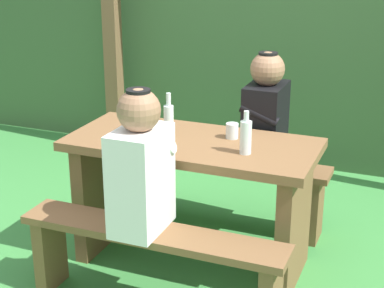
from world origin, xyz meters
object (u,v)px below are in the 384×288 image
at_px(bottle_left, 169,120).
at_px(bottle_right, 246,136).
at_px(drinking_glass, 232,131).
at_px(bench_far, 223,177).
at_px(person_black_coat, 266,114).
at_px(picnic_table, 192,181).
at_px(bench_near, 152,254).
at_px(cell_phone, 141,131).
at_px(person_white_shirt, 141,166).

height_order(bottle_left, bottle_right, bottle_left).
xyz_separation_m(drinking_glass, bottle_right, (0.14, -0.21, 0.05)).
bearing_deg(bottle_left, bench_far, 75.87).
xyz_separation_m(person_black_coat, drinking_glass, (-0.08, -0.42, 0.01)).
bearing_deg(picnic_table, bench_near, -90.00).
relative_size(picnic_table, bench_near, 1.00).
height_order(bench_far, drinking_glass, drinking_glass).
height_order(bench_near, cell_phone, cell_phone).
xyz_separation_m(person_white_shirt, bottle_left, (-0.09, 0.53, 0.07)).
distance_m(person_white_shirt, bottle_left, 0.54).
bearing_deg(picnic_table, bottle_left, -177.11).
bearing_deg(bench_near, picnic_table, 90.00).
bearing_deg(cell_phone, bench_far, 58.43).
distance_m(bottle_right, cell_phone, 0.68).
xyz_separation_m(picnic_table, drinking_glass, (0.20, 0.12, 0.29)).
distance_m(picnic_table, bench_far, 0.57).
xyz_separation_m(picnic_table, person_white_shirt, (-0.05, -0.54, 0.28)).
xyz_separation_m(bench_near, cell_phone, (-0.33, 0.56, 0.44)).
height_order(bench_far, bottle_left, bottle_left).
distance_m(bench_far, drinking_glass, 0.66).
distance_m(person_black_coat, drinking_glass, 0.42).
xyz_separation_m(person_black_coat, bottle_right, (0.06, -0.63, 0.06)).
distance_m(person_black_coat, bottle_right, 0.63).
bearing_deg(bench_far, bench_near, -90.00).
height_order(picnic_table, cell_phone, cell_phone).
distance_m(drinking_glass, bottle_right, 0.26).
distance_m(picnic_table, bottle_left, 0.38).
bearing_deg(cell_phone, person_black_coat, 41.30).
bearing_deg(person_white_shirt, bottle_right, 48.92).
distance_m(bench_far, person_black_coat, 0.54).
height_order(drinking_glass, bottle_right, bottle_right).
distance_m(picnic_table, person_white_shirt, 0.61).
relative_size(bench_far, bottle_left, 5.37).
bearing_deg(bench_near, person_white_shirt, 176.29).
height_order(bench_far, bottle_right, bottle_right).
bearing_deg(bench_far, drinking_glass, -65.10).
bearing_deg(bench_far, person_white_shirt, -92.72).
xyz_separation_m(bench_far, person_black_coat, (0.27, -0.00, 0.47)).
relative_size(drinking_glass, bottle_right, 0.37).
bearing_deg(bench_far, cell_phone, -122.48).
bearing_deg(bench_near, bottle_left, 104.48).
distance_m(bottle_left, bottle_right, 0.48).
bearing_deg(person_white_shirt, drinking_glass, 69.43).
xyz_separation_m(picnic_table, bottle_left, (-0.14, -0.01, 0.35)).
relative_size(bench_far, drinking_glass, 16.19).
relative_size(bench_near, drinking_glass, 16.19).
xyz_separation_m(bottle_left, cell_phone, (-0.19, 0.03, -0.10)).
relative_size(person_black_coat, bottle_left, 2.76).
bearing_deg(cell_phone, bench_near, -58.93).
bearing_deg(bottle_right, person_black_coat, 95.89).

